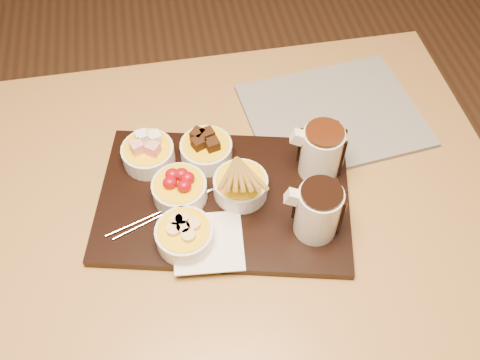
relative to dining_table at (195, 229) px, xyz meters
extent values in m
plane|color=#56331D|center=(0.00, 0.00, -0.65)|extent=(5.00, 5.00, 0.00)
cube|color=#A87A3E|center=(0.00, 0.00, 0.08)|extent=(1.20, 0.80, 0.04)
cylinder|color=#A87A3E|center=(0.54, 0.34, -0.30)|extent=(0.06, 0.06, 0.71)
cube|color=black|center=(0.06, -0.01, 0.11)|extent=(0.52, 0.40, 0.02)
cube|color=white|center=(0.02, -0.10, 0.12)|extent=(0.13, 0.13, 0.00)
cylinder|color=white|center=(-0.07, 0.10, 0.14)|extent=(0.10, 0.10, 0.04)
cylinder|color=white|center=(0.04, 0.09, 0.14)|extent=(0.10, 0.10, 0.04)
cylinder|color=white|center=(-0.02, 0.00, 0.14)|extent=(0.10, 0.10, 0.04)
cylinder|color=white|center=(0.09, -0.01, 0.14)|extent=(0.10, 0.10, 0.04)
cylinder|color=white|center=(-0.02, -0.09, 0.14)|extent=(0.10, 0.10, 0.04)
cylinder|color=silver|center=(0.21, -0.11, 0.17)|extent=(0.09, 0.09, 0.10)
cylinder|color=silver|center=(0.25, 0.02, 0.17)|extent=(0.09, 0.09, 0.10)
cube|color=beige|center=(0.32, 0.16, 0.10)|extent=(0.38, 0.32, 0.01)
camera|label=1|loc=(-0.01, -0.57, 0.93)|focal=40.00mm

